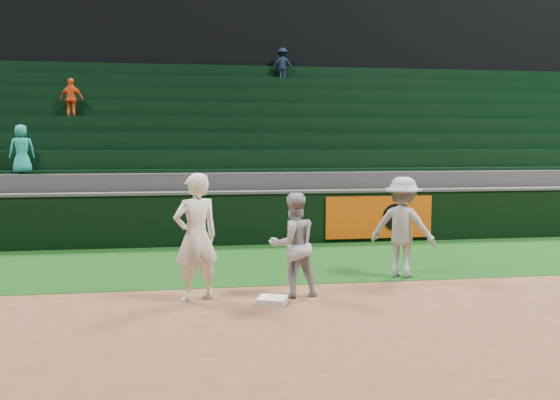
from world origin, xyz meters
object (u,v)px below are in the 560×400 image
object	(u,v)px
first_base	(272,300)
baserunner	(293,245)
base_coach	(403,227)
first_baseman	(196,237)

from	to	relation	value
first_base	baserunner	size ratio (longest dim) A/B	0.25
first_base	base_coach	world-z (taller)	base_coach
first_baseman	base_coach	bearing A→B (deg)	174.46
first_base	first_baseman	size ratio (longest dim) A/B	0.21
baserunner	first_baseman	bearing A→B (deg)	-11.62
first_baseman	first_base	bearing A→B (deg)	139.11
first_base	first_baseman	xyz separation A→B (m)	(-1.10, 0.38, 0.92)
first_baseman	baserunner	size ratio (longest dim) A/B	1.20
first_base	base_coach	distance (m)	3.04
base_coach	first_baseman	bearing A→B (deg)	49.59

